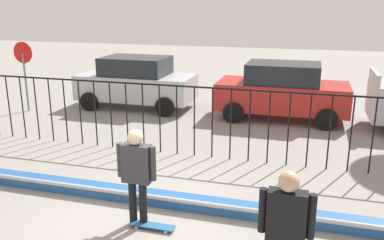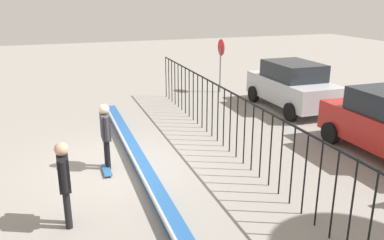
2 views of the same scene
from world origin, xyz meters
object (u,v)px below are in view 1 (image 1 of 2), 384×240
Objects in this scene: camera_operator at (286,223)px; parked_car_silver at (136,82)px; skateboarder at (137,169)px; skateboard at (152,226)px; stop_sign at (24,67)px; parked_car_red at (282,91)px.

parked_car_silver is (-6.05, 9.01, -0.10)m from camera_operator.
skateboarder is at bearing -25.39° from camera_operator.
skateboarder is at bearing -67.77° from parked_car_silver.
stop_sign reaches higher than skateboard.
parked_car_red is at bearing 9.67° from stop_sign.
camera_operator reaches higher than skateboarder.
skateboard is 0.19× the size of parked_car_silver.
parked_car_red is (1.59, 7.86, 0.91)m from skateboard.
stop_sign is at bearing -167.93° from parked_car_red.
skateboard is 8.85m from parked_car_silver.
parked_car_red is (5.35, -0.10, 0.00)m from parked_car_silver.
camera_operator is at bearing -20.81° from skateboard.
parked_car_red is (-0.71, 8.91, -0.10)m from camera_operator.
camera_operator is at bearing -37.47° from stop_sign.
skateboard is 2.72m from camera_operator.
skateboarder is at bearing -101.18° from parked_car_red.
parked_car_silver reaches higher than skateboard.
stop_sign is (-8.94, -1.52, 0.64)m from parked_car_red.
skateboard is at bearing -66.23° from parked_car_silver.
skateboarder is 9.45m from stop_sign.
skateboarder is 2.22× the size of skateboard.
skateboarder is at bearing 169.98° from skateboard.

